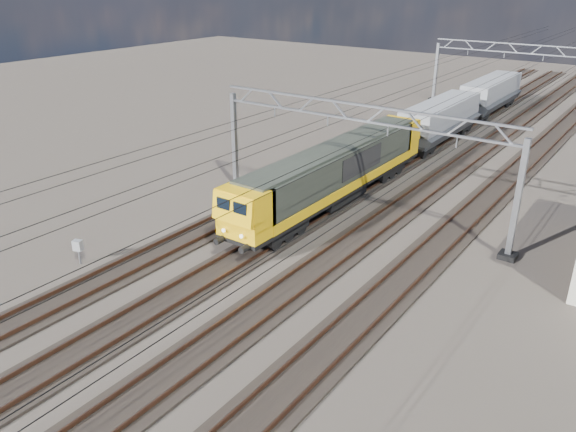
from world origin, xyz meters
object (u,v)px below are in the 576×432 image
Objects in this scene: locomotive at (336,170)px; trackside_cabinet at (78,246)px; catenary_gantry_far at (520,75)px; hopper_wagon_lead at (440,118)px; hopper_wagon_mid at (491,93)px; catenary_gantry_mid at (355,157)px.

trackside_cabinet is at bearing -113.64° from locomotive.
locomotive is at bearing -93.29° from catenary_gantry_far.
trackside_cabinet is at bearing -101.31° from hopper_wagon_lead.
catenary_gantry_far is at bearing 58.48° from trackside_cabinet.
hopper_wagon_lead is 1.00× the size of hopper_wagon_mid.
locomotive is at bearing 148.87° from catenary_gantry_mid.
catenary_gantry_mid is 19.08m from hopper_wagon_lead.
catenary_gantry_far is (0.00, 36.00, 0.00)m from catenary_gantry_mid.
locomotive is 17.70m from hopper_wagon_lead.
catenary_gantry_mid reaches higher than trackside_cabinet.
catenary_gantry_far is 34.89m from locomotive.
catenary_gantry_far is 3.90m from hopper_wagon_mid.
hopper_wagon_lead is (-2.00, -17.10, -1.67)m from catenary_gantry_far.
locomotive is 1.62× the size of hopper_wagon_lead.
locomotive is at bearing -90.00° from hopper_wagon_mid.
catenary_gantry_far is 0.94× the size of locomotive.
hopper_wagon_mid is (0.00, 14.20, 0.00)m from hopper_wagon_lead.
locomotive reaches higher than hopper_wagon_mid.
hopper_wagon_mid is (-2.00, -2.90, -1.67)m from catenary_gantry_far.
catenary_gantry_mid is 2.82m from locomotive.
catenary_gantry_far is at bearing 90.00° from catenary_gantry_mid.
hopper_wagon_lead is (-0.00, 17.70, -0.09)m from locomotive.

